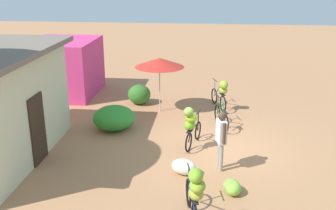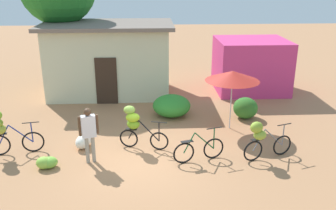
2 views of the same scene
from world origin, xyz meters
name	(u,v)px [view 1 (image 1 of 2)]	position (x,y,z in m)	size (l,w,h in m)	color
ground_plane	(219,147)	(0.00, 0.00, 0.00)	(60.00, 60.00, 0.00)	#AB774F
shop_pink	(64,67)	(5.06, 6.79, 1.20)	(3.20, 2.80, 2.41)	#D6387B
hedge_bush_front_left	(114,118)	(1.16, 3.63, 0.41)	(1.47, 1.46, 0.83)	#328C2E
hedge_bush_front_right	(139,94)	(3.98, 3.24, 0.41)	(0.93, 0.94, 0.82)	#317127
market_umbrella	(160,63)	(3.17, 2.28, 1.96)	(1.89, 1.89, 2.13)	beige
bicycle_leftmost	(195,191)	(-4.14, 0.60, 0.87)	(1.65, 0.51, 1.47)	black
bicycle_near_pile	(191,123)	(-0.16, 0.89, 0.84)	(1.57, 0.56, 1.41)	black
bicycle_center_loaded	(221,117)	(1.74, -0.09, 0.36)	(1.57, 0.49, 1.01)	black
bicycle_by_shop	(222,92)	(3.60, -0.12, 0.74)	(1.63, 0.69, 1.26)	black
banana_pile_on_ground	(232,187)	(-2.69, -0.29, 0.17)	(0.69, 0.54, 0.35)	#79BC3E
produce_sack	(184,167)	(-1.84, 0.98, 0.22)	(0.70, 0.44, 0.44)	silver
person_vendor	(221,135)	(-1.47, 0.00, 1.05)	(0.56, 0.31, 1.71)	gray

